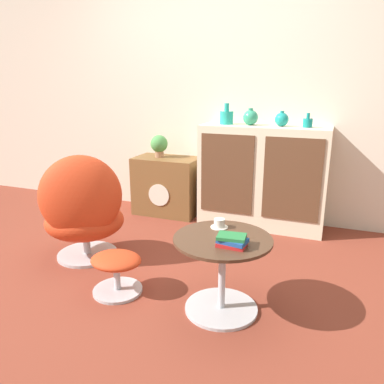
{
  "coord_description": "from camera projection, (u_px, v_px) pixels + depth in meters",
  "views": [
    {
      "loc": [
        1.24,
        -2.08,
        1.36
      ],
      "look_at": [
        0.24,
        0.52,
        0.55
      ],
      "focal_mm": 35.0,
      "sensor_mm": 36.0,
      "label": 1
    }
  ],
  "objects": [
    {
      "name": "ground_plane",
      "position": [
        134.0,
        281.0,
        2.67
      ],
      "size": [
        12.0,
        12.0,
        0.0
      ],
      "primitive_type": "plane",
      "color": "brown"
    },
    {
      "name": "wall_back",
      "position": [
        210.0,
        89.0,
        3.79
      ],
      "size": [
        6.4,
        0.06,
        2.6
      ],
      "color": "beige",
      "rests_on": "ground_plane"
    },
    {
      "name": "sideboard",
      "position": [
        262.0,
        177.0,
        3.6
      ],
      "size": [
        1.19,
        0.41,
        0.98
      ],
      "color": "beige",
      "rests_on": "ground_plane"
    },
    {
      "name": "tv_console",
      "position": [
        167.0,
        186.0,
        4.0
      ],
      "size": [
        0.67,
        0.41,
        0.61
      ],
      "color": "brown",
      "rests_on": "ground_plane"
    },
    {
      "name": "egg_chair",
      "position": [
        83.0,
        210.0,
        2.91
      ],
      "size": [
        0.82,
        0.8,
        0.87
      ],
      "color": "#B7B7BC",
      "rests_on": "ground_plane"
    },
    {
      "name": "ottoman",
      "position": [
        116.0,
        266.0,
        2.49
      ],
      "size": [
        0.35,
        0.33,
        0.28
      ],
      "color": "#B7B7BC",
      "rests_on": "ground_plane"
    },
    {
      "name": "coffee_table",
      "position": [
        222.0,
        268.0,
        2.26
      ],
      "size": [
        0.59,
        0.59,
        0.49
      ],
      "color": "#B7B7BC",
      "rests_on": "ground_plane"
    },
    {
      "name": "vase_leftmost",
      "position": [
        226.0,
        117.0,
        3.57
      ],
      "size": [
        0.13,
        0.13,
        0.2
      ],
      "color": "teal",
      "rests_on": "sideboard"
    },
    {
      "name": "vase_inner_left",
      "position": [
        251.0,
        117.0,
        3.49
      ],
      "size": [
        0.14,
        0.14,
        0.16
      ],
      "color": "#2D8E6B",
      "rests_on": "sideboard"
    },
    {
      "name": "vase_inner_right",
      "position": [
        282.0,
        119.0,
        3.39
      ],
      "size": [
        0.12,
        0.12,
        0.14
      ],
      "color": "teal",
      "rests_on": "sideboard"
    },
    {
      "name": "vase_rightmost",
      "position": [
        308.0,
        122.0,
        3.32
      ],
      "size": [
        0.08,
        0.08,
        0.13
      ],
      "color": "#147A75",
      "rests_on": "sideboard"
    },
    {
      "name": "potted_plant",
      "position": [
        159.0,
        145.0,
        3.91
      ],
      "size": [
        0.18,
        0.18,
        0.23
      ],
      "color": "#996B4C",
      "rests_on": "tv_console"
    },
    {
      "name": "teacup",
      "position": [
        219.0,
        224.0,
        2.35
      ],
      "size": [
        0.11,
        0.11,
        0.06
      ],
      "color": "silver",
      "rests_on": "coffee_table"
    },
    {
      "name": "book_stack",
      "position": [
        232.0,
        241.0,
        2.09
      ],
      "size": [
        0.18,
        0.13,
        0.06
      ],
      "color": "red",
      "rests_on": "coffee_table"
    }
  ]
}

